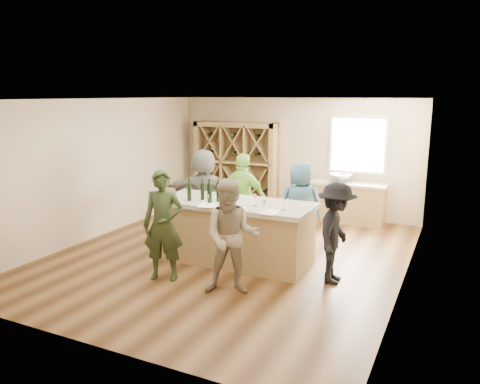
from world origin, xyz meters
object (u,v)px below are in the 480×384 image
at_px(person_far_left, 204,192).
at_px(person_far_mid, 243,198).
at_px(wine_bottle_b, 189,192).
at_px(tasting_counter_base, 235,234).
at_px(wine_bottle_c, 203,192).
at_px(sink, 340,178).
at_px(person_near_right, 232,237).
at_px(person_far_right, 300,206).
at_px(wine_bottle_d, 209,193).
at_px(wine_rack, 236,166).
at_px(person_near_left, 163,225).
at_px(person_server, 336,233).
at_px(wine_bottle_a, 189,191).
at_px(wine_bottle_f, 229,197).
at_px(wine_bottle_e, 218,192).

bearing_deg(person_far_left, person_far_mid, 160.86).
relative_size(wine_bottle_b, person_far_mid, 0.17).
bearing_deg(tasting_counter_base, person_far_mid, 107.77).
xyz_separation_m(tasting_counter_base, wine_bottle_c, (-0.56, -0.12, 0.72)).
bearing_deg(sink, tasting_counter_base, -105.85).
bearing_deg(person_near_right, wine_bottle_b, 123.20).
bearing_deg(person_far_right, person_near_right, 57.86).
bearing_deg(person_far_mid, wine_bottle_d, 95.17).
xyz_separation_m(wine_rack, person_near_left, (1.06, -4.71, -0.22)).
bearing_deg(person_far_right, tasting_counter_base, 28.45).
relative_size(sink, person_server, 0.34).
bearing_deg(person_near_left, wine_bottle_a, 79.44).
relative_size(wine_bottle_c, person_near_left, 0.16).
relative_size(person_near_left, wine_bottle_f, 5.88).
xyz_separation_m(wine_bottle_d, person_near_right, (0.88, -0.92, -0.40)).
bearing_deg(person_near_right, wine_bottle_f, 97.53).
bearing_deg(wine_bottle_d, wine_bottle_e, 60.51).
distance_m(wine_bottle_c, person_far_right, 1.88).
height_order(wine_bottle_b, person_near_right, person_near_right).
bearing_deg(wine_bottle_f, wine_bottle_b, 178.42).
xyz_separation_m(wine_bottle_a, person_far_right, (1.61, 1.28, -0.38)).
bearing_deg(wine_bottle_a, person_far_left, 109.63).
xyz_separation_m(person_near_right, person_far_mid, (-0.88, 2.25, 0.03)).
bearing_deg(wine_rack, person_near_left, -77.30).
bearing_deg(wine_rack, person_far_right, -43.76).
distance_m(tasting_counter_base, wine_bottle_c, 0.93).
relative_size(person_near_left, person_near_right, 1.04).
height_order(tasting_counter_base, wine_bottle_e, wine_bottle_e).
relative_size(sink, person_far_mid, 0.31).
distance_m(tasting_counter_base, wine_bottle_b, 1.07).
xyz_separation_m(tasting_counter_base, wine_bottle_d, (-0.35, -0.26, 0.75)).
xyz_separation_m(wine_bottle_e, person_near_left, (-0.40, -1.08, -0.36)).
bearing_deg(wine_bottle_e, wine_bottle_b, -159.97).
bearing_deg(person_near_left, person_server, 4.18).
relative_size(wine_bottle_c, person_far_mid, 0.16).
bearing_deg(person_far_left, wine_bottle_d, 109.75).
distance_m(wine_bottle_c, person_far_mid, 1.25).
bearing_deg(sink, wine_bottle_c, -113.39).
relative_size(wine_bottle_c, person_server, 0.18).
height_order(wine_rack, person_server, wine_rack).
xyz_separation_m(person_server, person_far_left, (-3.08, 1.31, 0.11)).
height_order(wine_bottle_a, person_far_left, person_far_left).
distance_m(sink, wine_bottle_d, 3.96).
distance_m(wine_bottle_c, person_near_right, 1.58).
bearing_deg(person_far_left, person_near_left, 91.35).
distance_m(sink, wine_bottle_a, 4.05).
distance_m(tasting_counter_base, person_near_left, 1.40).
height_order(wine_bottle_e, person_far_left, person_far_left).
bearing_deg(sink, person_near_left, -109.46).
height_order(tasting_counter_base, wine_bottle_d, wine_bottle_d).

